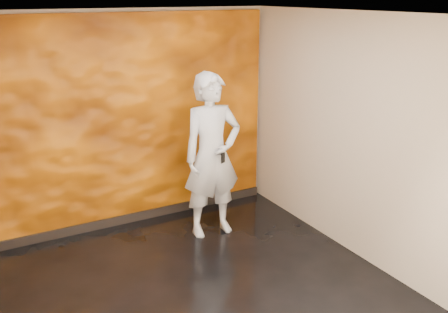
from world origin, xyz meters
TOP-DOWN VIEW (x-y plane):
  - room at (0.00, 0.00)m, footprint 4.02×4.02m
  - feature_wall at (0.00, 1.96)m, footprint 3.90×0.06m
  - baseboard at (0.00, 1.92)m, footprint 3.90×0.04m
  - man at (0.78, 1.13)m, footprint 0.78×0.54m
  - phone at (0.76, 0.82)m, footprint 0.07×0.04m

SIDE VIEW (x-z plane):
  - baseboard at x=0.00m, z-range 0.00..0.12m
  - man at x=0.78m, z-range 0.00..2.08m
  - phone at x=0.76m, z-range 1.04..1.17m
  - feature_wall at x=0.00m, z-range 0.00..2.75m
  - room at x=0.00m, z-range -0.01..2.81m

